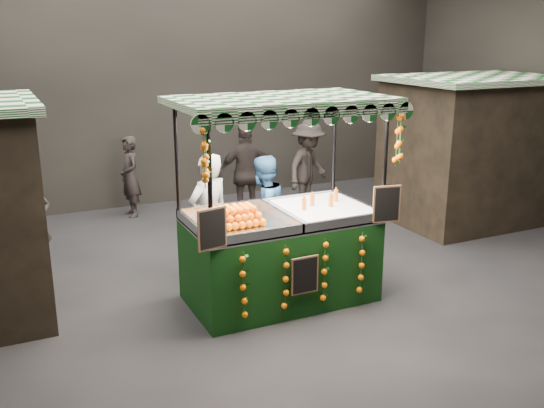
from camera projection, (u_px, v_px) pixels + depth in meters
name	position (u px, v px, depth m)	size (l,w,h in m)	color
ground	(293.00, 290.00, 8.11)	(12.00, 12.00, 0.00)	black
market_hall	(296.00, 28.00, 7.18)	(12.10, 10.10, 5.05)	black
neighbour_stall_right	(472.00, 149.00, 10.86)	(3.00, 2.20, 2.60)	black
juice_stall	(282.00, 241.00, 7.59)	(2.68, 1.58, 2.60)	black
vendor_grey	(209.00, 218.00, 8.23)	(0.76, 0.62, 1.79)	gray
vendor_blue	(263.00, 212.00, 8.71)	(0.99, 0.90, 1.66)	#2B578B
shopper_0	(31.00, 224.00, 8.40)	(0.63, 0.50, 1.52)	black
shopper_1	(457.00, 167.00, 11.21)	(1.13, 1.08, 1.84)	black
shopper_2	(247.00, 173.00, 10.78)	(1.10, 0.57, 1.80)	black
shopper_3	(308.00, 168.00, 11.41)	(1.29, 1.10, 1.73)	#2B2623
shopper_5	(453.00, 163.00, 11.52)	(1.04, 1.79, 1.84)	#2E2825
shopper_6	(130.00, 177.00, 11.18)	(0.43, 0.59, 1.51)	black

